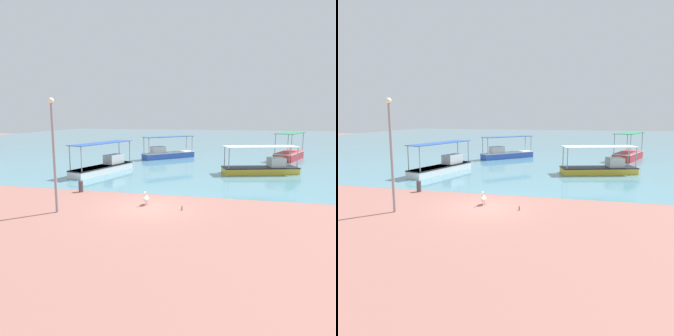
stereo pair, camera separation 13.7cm
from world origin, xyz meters
The scene contains 10 objects.
ground centered at (0.00, 0.00, 0.00)m, with size 120.00×120.00×0.00m, color #8E5B51.
harbor_water centered at (0.00, 48.00, 0.00)m, with size 110.00×90.00×0.00m, color teal.
fishing_boat_far_right centered at (6.51, 12.37, 0.53)m, with size 6.58×3.61×2.33m.
fishing_boat_center centered at (9.81, 22.12, 0.59)m, with size 3.85×5.91×2.99m.
fishing_boat_near_left centered at (-3.69, 20.08, 0.59)m, with size 5.51×5.52×2.50m.
fishing_boat_outer centered at (-6.77, 9.67, 0.59)m, with size 3.29×6.97×2.61m.
pelican centered at (-0.19, 0.55, 0.38)m, with size 0.32×0.81×0.80m.
lamp_post centered at (-4.23, -1.82, 3.25)m, with size 0.28×0.28×5.78m.
mooring_bollard centered at (-5.22, 2.54, 0.43)m, with size 0.31×0.31×0.81m.
glass_bottle centered at (1.96, -0.02, 0.11)m, with size 0.07×0.07×0.27m.
Camera 1 is at (5.10, -16.31, 4.94)m, focal length 35.00 mm.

